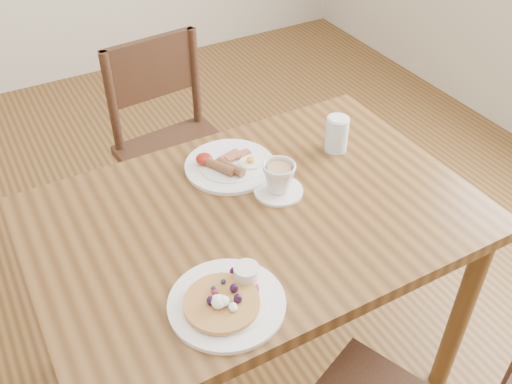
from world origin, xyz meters
TOP-DOWN VIEW (x-y plane):
  - ground at (0.00, 0.00)m, footprint 5.00×5.00m
  - dining_table at (0.00, 0.00)m, footprint 1.20×0.80m
  - chair_far at (0.06, 0.78)m, footprint 0.46×0.46m
  - pancake_plate at (-0.21, -0.25)m, footprint 0.27×0.27m
  - breakfast_plate at (0.03, 0.21)m, footprint 0.27×0.27m
  - teacup_saucer at (0.10, 0.04)m, footprint 0.14×0.14m
  - water_glass at (0.36, 0.14)m, footprint 0.07×0.07m

SIDE VIEW (x-z plane):
  - ground at x=0.00m, z-range 0.00..0.00m
  - chair_far at x=0.06m, z-range 0.05..0.93m
  - dining_table at x=0.00m, z-range 0.28..1.03m
  - breakfast_plate at x=0.03m, z-range 0.74..0.78m
  - pancake_plate at x=-0.21m, z-range 0.74..0.79m
  - teacup_saucer at x=0.10m, z-range 0.75..0.84m
  - water_glass at x=0.36m, z-range 0.75..0.86m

